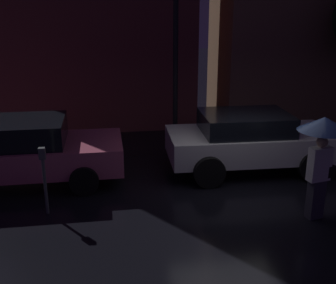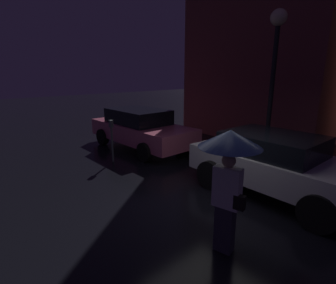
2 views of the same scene
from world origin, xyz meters
name	(u,v)px [view 1 (image 1 of 2)]	position (x,y,z in m)	size (l,w,h in m)	color
ground_plane	(235,196)	(0.00, 0.00, 0.00)	(60.00, 60.00, 0.00)	black
parked_car_pink	(19,150)	(-4.57, 1.44, 0.75)	(4.45, 1.98, 1.45)	#DB6684
parked_car_white	(249,140)	(0.73, 1.38, 0.76)	(3.95, 1.93, 1.42)	silver
pedestrian_with_umbrella	(322,142)	(1.18, -1.13, 1.51)	(0.93, 0.93, 1.97)	#383842
parking_meter	(44,174)	(-3.82, -0.20, 0.83)	(0.12, 0.10, 1.34)	#4C5154
street_lamp_near	(176,24)	(-0.68, 3.63, 3.34)	(0.48, 0.48, 4.54)	black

